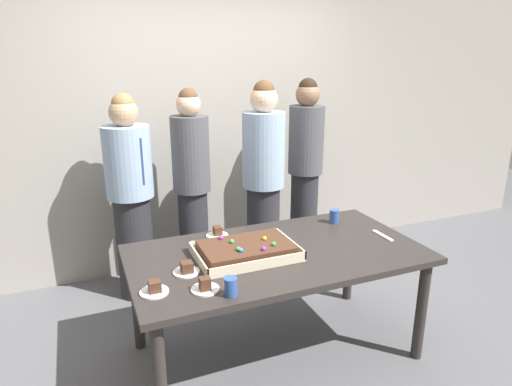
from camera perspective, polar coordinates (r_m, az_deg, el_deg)
ground_plane at (r=3.17m, az=2.56°, el=-19.74°), size 12.00×12.00×0.00m
interior_back_panel at (r=4.05m, az=-6.92°, el=11.38°), size 8.00×0.12×3.00m
party_table at (r=2.82m, az=2.74°, el=-9.01°), size 1.83×0.97×0.74m
sheet_cake at (r=2.71m, az=-1.31°, el=-7.40°), size 0.61×0.42×0.10m
plated_slice_near_left at (r=2.54m, az=-8.97°, el=-9.73°), size 0.15×0.15×0.07m
plated_slice_near_right at (r=2.35m, az=-6.60°, el=-11.95°), size 0.15×0.15×0.08m
plated_slice_far_left at (r=2.38m, az=-13.00°, el=-12.02°), size 0.15×0.15×0.07m
plated_slice_far_right at (r=3.01m, az=-5.02°, el=-5.22°), size 0.15×0.15×0.07m
drink_cup_nearest at (r=2.29m, az=-3.31°, el=-12.02°), size 0.07×0.07×0.10m
drink_cup_middle at (r=3.28m, az=10.09°, el=-2.98°), size 0.07×0.07×0.10m
cake_server_utensil at (r=3.13m, az=16.06°, el=-5.29°), size 0.03×0.20×0.01m
person_serving_front at (r=3.59m, az=0.96°, el=1.13°), size 0.34×0.34×1.74m
person_green_shirt_behind at (r=3.60m, az=-15.88°, el=-0.44°), size 0.36×0.36×1.65m
person_striped_tie_right at (r=3.64m, az=-8.27°, el=0.71°), size 0.30×0.30×1.68m
person_far_right_suit at (r=4.01m, az=6.37°, el=2.82°), size 0.31×0.31×1.73m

